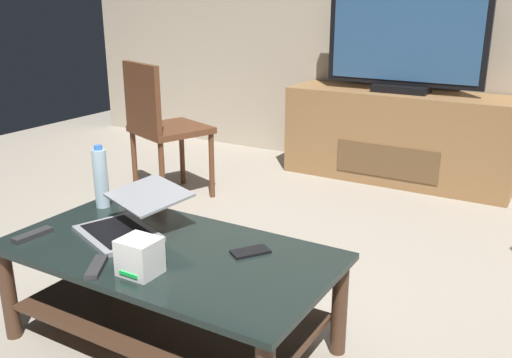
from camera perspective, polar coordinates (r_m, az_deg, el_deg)
The scene contains 11 objects.
ground_plane at distance 2.42m, azimuth -1.81°, elevation -14.55°, with size 7.68×7.68×0.00m, color #9E9384.
coffee_table at distance 2.18m, azimuth -8.88°, elevation -10.06°, with size 1.26×0.66×0.41m.
media_cabinet at distance 4.26m, azimuth 14.31°, elevation 4.23°, with size 1.64×0.49×0.66m.
television at distance 4.14m, azimuth 14.98°, elevation 13.58°, with size 1.12×0.20×0.76m.
side_chair at distance 3.73m, azimuth -9.77°, elevation 5.70°, with size 0.57×0.57×0.92m.
laptop at distance 2.28m, azimuth -12.72°, elevation -3.86°, with size 0.45×0.48×0.16m.
router_box at distance 1.94m, azimuth -11.80°, elevation -7.75°, with size 0.13×0.12×0.13m.
water_bottle_near at distance 2.56m, azimuth -15.57°, elevation 0.12°, with size 0.06×0.06×0.28m.
cell_phone at distance 2.07m, azimuth -0.56°, elevation -7.43°, with size 0.07×0.14×0.01m, color black.
tv_remote at distance 2.36m, azimuth -21.84°, elevation -5.32°, with size 0.04×0.16×0.02m, color #2D2D30.
soundbar_remote at distance 2.02m, azimuth -15.97°, elevation -8.65°, with size 0.04×0.16×0.02m, color #2D2D30.
Camera 1 is at (1.10, -1.72, 1.30)m, focal length 39.18 mm.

